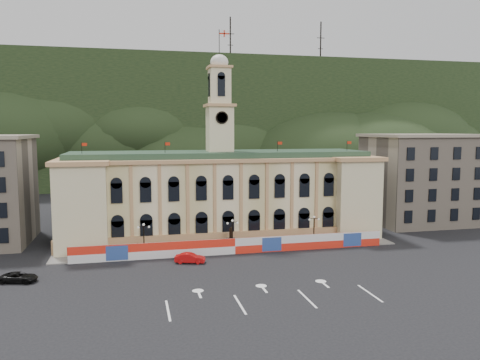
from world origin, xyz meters
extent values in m
plane|color=black|center=(0.00, 0.00, 0.00)|extent=(260.00, 260.00, 0.00)
cube|color=black|center=(0.00, 130.00, 22.00)|extent=(230.00, 70.00, 44.00)
cube|color=#595651|center=(35.00, 110.00, 30.00)|extent=(22.00, 8.00, 14.00)
cube|color=#595651|center=(-48.00, 108.00, 26.00)|extent=(16.00, 7.00, 10.00)
cylinder|color=black|center=(20.00, 115.00, 50.00)|extent=(0.50, 0.50, 20.00)
cylinder|color=black|center=(55.00, 115.00, 50.00)|extent=(0.50, 0.50, 20.00)
cube|color=beige|center=(0.00, 28.00, 7.00)|extent=(55.00, 15.00, 14.00)
cube|color=tan|center=(0.00, 20.20, 1.20)|extent=(56.00, 0.80, 2.40)
cube|color=tan|center=(0.00, 28.00, 14.30)|extent=(56.20, 16.20, 0.60)
cube|color=#294530|center=(0.00, 28.00, 15.00)|extent=(53.00, 13.00, 1.20)
cube|color=beige|center=(-23.50, 27.00, 7.00)|extent=(8.00, 17.00, 14.00)
cube|color=beige|center=(23.50, 27.00, 7.00)|extent=(8.00, 17.00, 14.00)
cube|color=beige|center=(0.00, 28.00, 19.60)|extent=(4.40, 4.40, 8.00)
cube|color=tan|center=(0.00, 28.00, 23.80)|extent=(5.20, 5.20, 0.50)
cube|color=beige|center=(0.00, 28.00, 27.10)|extent=(3.60, 3.60, 6.50)
cube|color=tan|center=(0.00, 28.00, 30.50)|extent=(4.20, 4.20, 0.40)
cylinder|color=black|center=(0.00, 25.70, 21.60)|extent=(2.20, 0.20, 2.20)
ellipsoid|color=silver|center=(0.00, 28.00, 31.40)|extent=(3.20, 3.20, 2.72)
cylinder|color=black|center=(0.00, 28.00, 34.60)|extent=(0.12, 0.12, 5.00)
cube|color=white|center=(0.90, 28.00, 36.40)|extent=(1.80, 0.04, 1.20)
cube|color=red|center=(0.90, 27.97, 36.40)|extent=(1.80, 0.02, 0.22)
cube|color=red|center=(0.90, 27.97, 36.40)|extent=(0.22, 0.02, 1.20)
cube|color=tan|center=(43.00, 31.00, 9.00)|extent=(20.00, 16.00, 18.00)
cube|color=gray|center=(43.00, 31.00, 18.30)|extent=(21.00, 17.00, 0.60)
cube|color=red|center=(0.00, 15.00, 1.25)|extent=(50.00, 0.25, 2.50)
cube|color=#29448B|center=(-18.00, 14.86, 1.25)|extent=(3.20, 0.05, 2.20)
cube|color=#29448B|center=(6.00, 14.86, 1.25)|extent=(3.20, 0.05, 2.20)
cube|color=#29448B|center=(20.00, 14.86, 1.25)|extent=(3.20, 0.05, 2.20)
cube|color=slate|center=(0.00, 17.75, 0.08)|extent=(56.00, 5.50, 0.16)
cube|color=#595651|center=(0.00, 18.00, 0.90)|extent=(1.40, 1.40, 1.80)
cylinder|color=black|center=(0.00, 18.00, 2.60)|extent=(0.60, 0.60, 1.60)
sphere|color=black|center=(0.00, 18.00, 3.50)|extent=(0.44, 0.44, 0.44)
cylinder|color=black|center=(-14.00, 17.00, 0.15)|extent=(0.44, 0.44, 0.30)
cylinder|color=black|center=(-14.00, 17.00, 2.40)|extent=(0.18, 0.18, 4.80)
cube|color=black|center=(-14.00, 17.00, 4.70)|extent=(1.60, 0.08, 0.08)
sphere|color=silver|center=(-14.80, 17.00, 4.55)|extent=(0.36, 0.36, 0.36)
sphere|color=silver|center=(-13.20, 17.00, 4.55)|extent=(0.36, 0.36, 0.36)
sphere|color=silver|center=(-14.00, 17.00, 4.95)|extent=(0.40, 0.40, 0.40)
cylinder|color=black|center=(0.00, 17.00, 0.15)|extent=(0.44, 0.44, 0.30)
cylinder|color=black|center=(0.00, 17.00, 2.40)|extent=(0.18, 0.18, 4.80)
cube|color=black|center=(0.00, 17.00, 4.70)|extent=(1.60, 0.08, 0.08)
sphere|color=silver|center=(-0.80, 17.00, 4.55)|extent=(0.36, 0.36, 0.36)
sphere|color=silver|center=(0.80, 17.00, 4.55)|extent=(0.36, 0.36, 0.36)
sphere|color=silver|center=(0.00, 17.00, 4.95)|extent=(0.40, 0.40, 0.40)
cylinder|color=black|center=(14.00, 17.00, 0.15)|extent=(0.44, 0.44, 0.30)
cylinder|color=black|center=(14.00, 17.00, 2.40)|extent=(0.18, 0.18, 4.80)
cube|color=black|center=(14.00, 17.00, 4.70)|extent=(1.60, 0.08, 0.08)
sphere|color=silver|center=(13.20, 17.00, 4.55)|extent=(0.36, 0.36, 0.36)
sphere|color=silver|center=(14.80, 17.00, 4.55)|extent=(0.36, 0.36, 0.36)
sphere|color=silver|center=(14.00, 17.00, 4.95)|extent=(0.40, 0.40, 0.40)
imported|color=#B80D0D|center=(-7.51, 11.62, 0.73)|extent=(3.89, 5.24, 1.46)
imported|color=black|center=(-30.00, 7.77, 0.65)|extent=(4.32, 5.66, 1.29)
camera|label=1|loc=(-15.24, -55.38, 19.56)|focal=35.00mm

